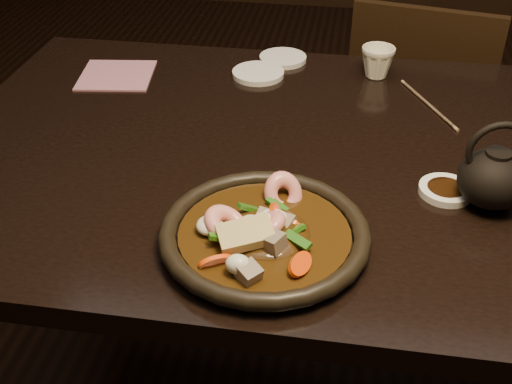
# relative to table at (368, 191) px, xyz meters

# --- Properties ---
(table) EXTENTS (1.60, 0.90, 0.75)m
(table) POSITION_rel_table_xyz_m (0.00, 0.00, 0.00)
(table) COLOR black
(table) RESTS_ON floor
(chair) EXTENTS (0.46, 0.46, 0.83)m
(chair) POSITION_rel_table_xyz_m (0.15, 0.69, -0.22)
(chair) COLOR black
(chair) RESTS_ON floor
(plate) EXTENTS (0.31, 0.31, 0.03)m
(plate) POSITION_rel_table_xyz_m (-0.15, -0.27, 0.09)
(plate) COLOR black
(plate) RESTS_ON table
(stirfry) EXTENTS (0.19, 0.25, 0.06)m
(stirfry) POSITION_rel_table_xyz_m (-0.16, -0.28, 0.10)
(stirfry) COLOR #341F09
(stirfry) RESTS_ON plate
(soy_dish) EXTENTS (0.09, 0.09, 0.01)m
(soy_dish) POSITION_rel_table_xyz_m (0.12, -0.10, 0.08)
(soy_dish) COLOR white
(soy_dish) RESTS_ON table
(saucer_left) EXTENTS (0.12, 0.12, 0.01)m
(saucer_left) POSITION_rel_table_xyz_m (-0.25, 0.30, 0.08)
(saucer_left) COLOR white
(saucer_left) RESTS_ON table
(saucer_right) EXTENTS (0.11, 0.11, 0.01)m
(saucer_right) POSITION_rel_table_xyz_m (-0.21, 0.40, 0.08)
(saucer_right) COLOR white
(saucer_right) RESTS_ON table
(tea_cup) EXTENTS (0.08, 0.07, 0.07)m
(tea_cup) POSITION_rel_table_xyz_m (0.00, 0.34, 0.11)
(tea_cup) COLOR white
(tea_cup) RESTS_ON table
(chopsticks) EXTENTS (0.10, 0.21, 0.01)m
(chopsticks) POSITION_rel_table_xyz_m (0.11, 0.22, 0.08)
(chopsticks) COLOR #9F805B
(chopsticks) RESTS_ON table
(napkin) EXTENTS (0.18, 0.18, 0.00)m
(napkin) POSITION_rel_table_xyz_m (-0.57, 0.25, 0.08)
(napkin) COLOR #B87182
(napkin) RESTS_ON table
(teapot) EXTENTS (0.13, 0.11, 0.15)m
(teapot) POSITION_rel_table_xyz_m (0.18, -0.12, 0.13)
(teapot) COLOR black
(teapot) RESTS_ON table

